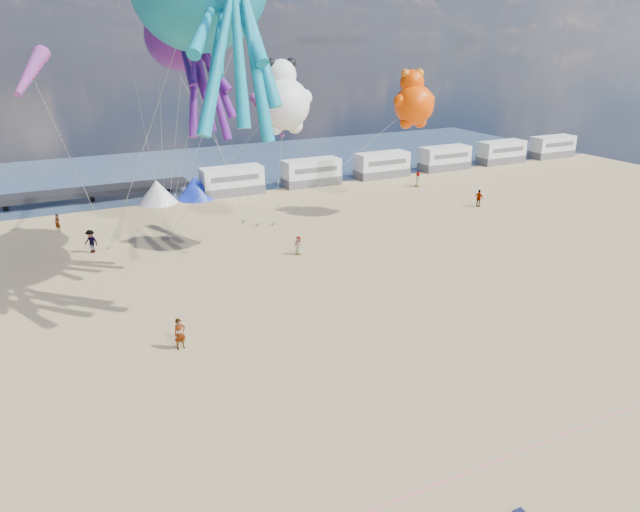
{
  "coord_description": "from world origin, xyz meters",
  "views": [
    {
      "loc": [
        -12.17,
        -18.31,
        15.68
      ],
      "look_at": [
        -0.18,
        6.0,
        5.41
      ],
      "focal_mm": 32.0,
      "sensor_mm": 36.0,
      "label": 1
    }
  ],
  "objects": [
    {
      "name": "beachgoer_3",
      "position": [
        26.65,
        24.34,
        0.87
      ],
      "size": [
        0.98,
        1.27,
        1.74
      ],
      "primitive_type": "imported",
      "rotation": [
        0.0,
        0.0,
        1.91
      ],
      "color": "#7F6659",
      "rests_on": "ground"
    },
    {
      "name": "motorhome_3",
      "position": [
        34.5,
        40.0,
        1.5
      ],
      "size": [
        6.6,
        2.5,
        3.0
      ],
      "primitive_type": "cube",
      "color": "silver",
      "rests_on": "ground"
    },
    {
      "name": "sandbag_b",
      "position": [
        3.91,
        29.75,
        0.11
      ],
      "size": [
        0.5,
        0.35,
        0.22
      ],
      "primitive_type": "cube",
      "color": "gray",
      "rests_on": "ground"
    },
    {
      "name": "kite_teddy_orange",
      "position": [
        18.57,
        24.96,
        10.3
      ],
      "size": [
        5.01,
        4.81,
        6.1
      ],
      "primitive_type": null,
      "rotation": [
        0.0,
        0.0,
        0.19
      ],
      "color": "#F84500"
    },
    {
      "name": "beachgoer_0",
      "position": [
        26.1,
        33.99,
        0.86
      ],
      "size": [
        0.74,
        0.72,
        1.72
      ],
      "primitive_type": "imported",
      "rotation": [
        0.0,
        0.0,
        0.71
      ],
      "color": "#7F6659",
      "rests_on": "ground"
    },
    {
      "name": "motorhome_1",
      "position": [
        15.5,
        40.0,
        1.5
      ],
      "size": [
        6.6,
        2.5,
        3.0
      ],
      "primitive_type": "cube",
      "color": "silver",
      "rests_on": "ground"
    },
    {
      "name": "windsock_mid",
      "position": [
        -2.61,
        26.34,
        14.88
      ],
      "size": [
        2.44,
        5.73,
        5.66
      ],
      "primitive_type": null,
      "rotation": [
        0.0,
        0.0,
        0.26
      ],
      "color": "red"
    },
    {
      "name": "windsock_right",
      "position": [
        4.44,
        24.59,
        10.13
      ],
      "size": [
        1.44,
        5.33,
        5.27
      ],
      "primitive_type": null,
      "rotation": [
        0.0,
        0.0,
        0.1
      ],
      "color": "red"
    },
    {
      "name": "beachgoer_6",
      "position": [
        4.79,
        19.84,
        0.75
      ],
      "size": [
        0.64,
        0.63,
        1.49
      ],
      "primitive_type": "imported",
      "rotation": [
        0.0,
        0.0,
        5.56
      ],
      "color": "#7F6659",
      "rests_on": "ground"
    },
    {
      "name": "ground",
      "position": [
        0.0,
        0.0,
        0.0
      ],
      "size": [
        120.0,
        120.0,
        0.0
      ],
      "primitive_type": "plane",
      "color": "tan",
      "rests_on": "ground"
    },
    {
      "name": "windsock_left",
      "position": [
        -11.88,
        22.95,
        13.82
      ],
      "size": [
        2.95,
        6.32,
        6.28
      ],
      "primitive_type": null,
      "rotation": [
        0.0,
        0.0,
        -0.31
      ],
      "color": "red"
    },
    {
      "name": "sandbag_d",
      "position": [
        4.68,
        28.17,
        0.11
      ],
      "size": [
        0.5,
        0.35,
        0.22
      ],
      "primitive_type": "cube",
      "color": "gray",
      "rests_on": "ground"
    },
    {
      "name": "sandbag_e",
      "position": [
        -3.73,
        28.06,
        0.11
      ],
      "size": [
        0.5,
        0.35,
        0.22
      ],
      "primitive_type": "cube",
      "color": "gray",
      "rests_on": "ground"
    },
    {
      "name": "standing_person",
      "position": [
        -6.91,
        9.42,
        0.89
      ],
      "size": [
        0.72,
        0.53,
        1.78
      ],
      "primitive_type": "imported",
      "rotation": [
        0.0,
        0.0,
        0.18
      ],
      "color": "tan",
      "rests_on": "ground"
    },
    {
      "name": "motorhome_5",
      "position": [
        53.5,
        40.0,
        1.5
      ],
      "size": [
        6.6,
        2.5,
        3.0
      ],
      "primitive_type": "cube",
      "color": "silver",
      "rests_on": "ground"
    },
    {
      "name": "kite_octopus_purple",
      "position": [
        -2.08,
        24.57,
        15.95
      ],
      "size": [
        6.87,
        10.59,
        11.19
      ],
      "primitive_type": null,
      "rotation": [
        0.0,
        0.0,
        0.3
      ],
      "color": "#54157D"
    },
    {
      "name": "motorhome_2",
      "position": [
        25.0,
        40.0,
        1.5
      ],
      "size": [
        6.6,
        2.5,
        3.0
      ],
      "primitive_type": "cube",
      "color": "silver",
      "rests_on": "ground"
    },
    {
      "name": "beachgoer_5",
      "position": [
        -11.72,
        34.35,
        0.79
      ],
      "size": [
        1.26,
        1.43,
        1.57
      ],
      "primitive_type": "imported",
      "rotation": [
        0.0,
        0.0,
        5.38
      ],
      "color": "#7F6659",
      "rests_on": "ground"
    },
    {
      "name": "sandbag_a",
      "position": [
        -8.18,
        27.67,
        0.11
      ],
      "size": [
        0.5,
        0.35,
        0.22
      ],
      "primitive_type": "cube",
      "color": "gray",
      "rests_on": "ground"
    },
    {
      "name": "tent_white",
      "position": [
        -2.0,
        40.0,
        1.2
      ],
      "size": [
        4.0,
        4.0,
        2.4
      ],
      "primitive_type": "cone",
      "color": "white",
      "rests_on": "ground"
    },
    {
      "name": "motorhome_0",
      "position": [
        6.0,
        40.0,
        1.5
      ],
      "size": [
        6.6,
        2.5,
        3.0
      ],
      "primitive_type": "cube",
      "color": "silver",
      "rests_on": "ground"
    },
    {
      "name": "sandbag_c",
      "position": [
        6.0,
        27.77,
        0.11
      ],
      "size": [
        0.5,
        0.35,
        0.22
      ],
      "primitive_type": "cube",
      "color": "gray",
      "rests_on": "ground"
    },
    {
      "name": "beachgoer_2",
      "position": [
        -9.64,
        27.43,
        0.94
      ],
      "size": [
        1.15,
        1.15,
        1.88
      ],
      "primitive_type": "imported",
      "rotation": [
        0.0,
        0.0,
        5.49
      ],
      "color": "#7F6659",
      "rests_on": "ground"
    },
    {
      "name": "rope_line",
      "position": [
        0.0,
        -5.0,
        0.02
      ],
      "size": [
        34.0,
        0.03,
        0.03
      ],
      "primitive_type": "cylinder",
      "rotation": [
        0.0,
        1.57,
        0.0
      ],
      "color": "#F2338C",
      "rests_on": "ground"
    },
    {
      "name": "tent_blue",
      "position": [
        2.0,
        40.0,
        1.2
      ],
      "size": [
        4.0,
        4.0,
        2.4
      ],
      "primitive_type": "cone",
      "color": "#1933CC",
      "rests_on": "ground"
    },
    {
      "name": "water",
      "position": [
        0.0,
        55.0,
        0.02
      ],
      "size": [
        120.0,
        120.0,
        0.0
      ],
      "primitive_type": "plane",
      "color": "#31455E",
      "rests_on": "ground"
    },
    {
      "name": "motorhome_4",
      "position": [
        44.0,
        40.0,
        1.5
      ],
      "size": [
        6.6,
        2.5,
        3.0
      ],
      "primitive_type": "cube",
      "color": "silver",
      "rests_on": "ground"
    },
    {
      "name": "kite_panda",
      "position": [
        4.48,
        21.33,
        11.32
      ],
      "size": [
        5.84,
        5.7,
        6.37
      ],
      "primitive_type": null,
      "rotation": [
        0.0,
        0.0,
        0.41
      ],
      "color": "white"
    }
  ]
}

